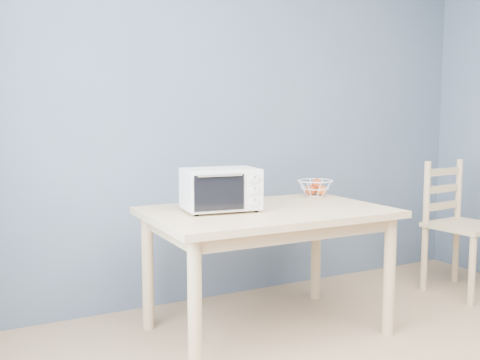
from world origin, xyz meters
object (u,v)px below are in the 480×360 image
fruit_basket (315,187)px  dining_chair (459,228)px  dining_table (267,226)px  toaster_oven (218,189)px

fruit_basket → dining_chair: size_ratio=0.31×
dining_table → dining_chair: size_ratio=1.44×
dining_table → toaster_oven: 0.38m
fruit_basket → toaster_oven: bearing=-164.0°
dining_table → dining_chair: 1.66m
toaster_oven → dining_chair: toaster_oven is taller
toaster_oven → fruit_basket: size_ratio=1.47×
dining_table → fruit_basket: size_ratio=4.59×
toaster_oven → dining_chair: 1.98m
fruit_basket → dining_chair: dining_chair is taller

